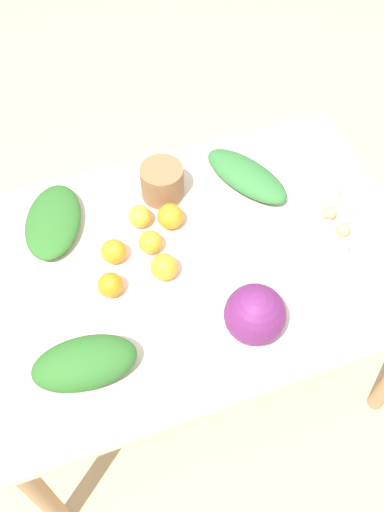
{
  "coord_description": "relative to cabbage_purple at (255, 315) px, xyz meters",
  "views": [
    {
      "loc": [
        0.33,
        0.91,
        2.17
      ],
      "look_at": [
        0.0,
        0.0,
        0.78
      ],
      "focal_mm": 40.0,
      "sensor_mm": 36.0,
      "label": 1
    }
  ],
  "objects": [
    {
      "name": "paper_bag",
      "position": [
        0.08,
        -0.56,
        -0.03
      ],
      "size": [
        0.14,
        0.14,
        0.12
      ],
      "primitive_type": "cylinder",
      "color": "olive",
      "rests_on": "dining_table"
    },
    {
      "name": "orange_2",
      "position": [
        0.09,
        -0.43,
        -0.04
      ],
      "size": [
        0.08,
        0.08,
        0.08
      ],
      "primitive_type": "sphere",
      "color": "orange",
      "rests_on": "dining_table"
    },
    {
      "name": "greens_bunch_chard",
      "position": [
        -0.2,
        -0.51,
        -0.05
      ],
      "size": [
        0.26,
        0.34,
        0.07
      ],
      "primitive_type": "ellipsoid",
      "rotation": [
        0.0,
        0.0,
        2.04
      ],
      "color": "#337538",
      "rests_on": "dining_table"
    },
    {
      "name": "dining_table",
      "position": [
        0.08,
        -0.28,
        -0.18
      ],
      "size": [
        1.36,
        0.91,
        0.76
      ],
      "color": "silver",
      "rests_on": "ground_plane"
    },
    {
      "name": "greens_bunch_dandelion",
      "position": [
        0.44,
        -0.54,
        -0.05
      ],
      "size": [
        0.26,
        0.33,
        0.06
      ],
      "primitive_type": "ellipsoid",
      "rotation": [
        0.0,
        0.0,
        4.37
      ],
      "color": "#2D6B28",
      "rests_on": "dining_table"
    },
    {
      "name": "orange_5",
      "position": [
        0.18,
        -0.46,
        -0.05
      ],
      "size": [
        0.07,
        0.07,
        0.07
      ],
      "primitive_type": "sphere",
      "color": "#F9A833",
      "rests_on": "dining_table"
    },
    {
      "name": "orange_3",
      "position": [
        0.33,
        -0.25,
        -0.05
      ],
      "size": [
        0.07,
        0.07,
        0.07
      ],
      "primitive_type": "sphere",
      "color": "orange",
      "rests_on": "dining_table"
    },
    {
      "name": "orange_1",
      "position": [
        0.18,
        -0.36,
        -0.05
      ],
      "size": [
        0.07,
        0.07,
        0.07
      ],
      "primitive_type": "sphere",
      "color": "orange",
      "rests_on": "dining_table"
    },
    {
      "name": "ground_plane",
      "position": [
        0.08,
        -0.28,
        -0.84
      ],
      "size": [
        8.0,
        8.0,
        0.0
      ],
      "primitive_type": "plane",
      "color": "#C6B289"
    },
    {
      "name": "orange_0",
      "position": [
        0.29,
        -0.36,
        -0.05
      ],
      "size": [
        0.08,
        0.08,
        0.08
      ],
      "primitive_type": "sphere",
      "color": "orange",
      "rests_on": "dining_table"
    },
    {
      "name": "egg_carton",
      "position": [
        -0.39,
        -0.25,
        -0.04
      ],
      "size": [
        0.23,
        0.26,
        0.09
      ],
      "rotation": [
        0.0,
        0.0,
        4.07
      ],
      "color": "beige",
      "rests_on": "dining_table"
    },
    {
      "name": "cabbage_purple",
      "position": [
        0.0,
        0.0,
        0.0
      ],
      "size": [
        0.17,
        0.17,
        0.17
      ],
      "primitive_type": "sphere",
      "color": "#6B2366",
      "rests_on": "dining_table"
    },
    {
      "name": "orange_4",
      "position": [
        0.17,
        -0.25,
        -0.04
      ],
      "size": [
        0.08,
        0.08,
        0.08
      ],
      "primitive_type": "sphere",
      "color": "orange",
      "rests_on": "dining_table"
    },
    {
      "name": "greens_bunch_beet_tops",
      "position": [
        0.46,
        -0.04,
        -0.03
      ],
      "size": [
        0.29,
        0.17,
        0.1
      ],
      "primitive_type": "ellipsoid",
      "rotation": [
        0.0,
        0.0,
        3.04
      ],
      "color": "#2D6B28",
      "rests_on": "dining_table"
    }
  ]
}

